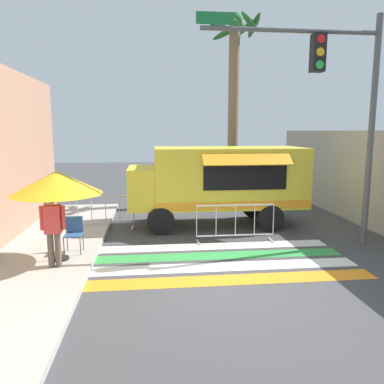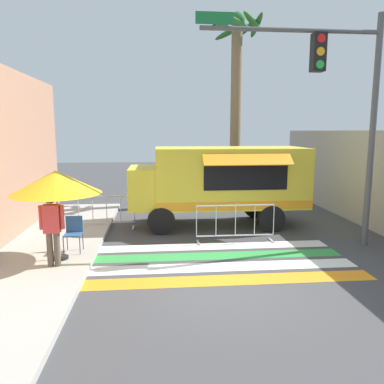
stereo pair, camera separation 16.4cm
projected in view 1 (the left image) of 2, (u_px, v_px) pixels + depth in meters
name	position (u px, v px, depth m)	size (l,w,h in m)	color
ground_plane	(225.00, 283.00, 7.53)	(60.00, 60.00, 0.00)	#424244
crosswalk_painted	(215.00, 261.00, 8.78)	(6.40, 2.84, 0.01)	orange
food_truck	(215.00, 179.00, 11.93)	(5.52, 2.54, 2.51)	yellow
traffic_signal_pole	(339.00, 91.00, 9.38)	(4.65, 0.29, 5.88)	#515456
patio_umbrella	(57.00, 183.00, 8.24)	(1.99, 1.99, 2.03)	black
folding_chair	(74.00, 231.00, 9.02)	(0.40, 0.40, 0.85)	#4C4C51
vendor_person	(53.00, 226.00, 7.93)	(0.53, 0.21, 1.60)	brown
barricade_front	(235.00, 223.00, 10.24)	(2.17, 0.44, 1.05)	#B7BABF
barricade_side	(106.00, 213.00, 11.60)	(1.74, 0.44, 1.05)	#B7BABF
palm_tree	(233.00, 82.00, 15.19)	(2.30, 2.28, 7.67)	#7A664C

